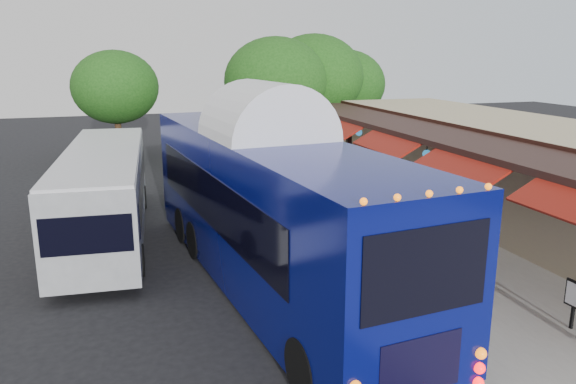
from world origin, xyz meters
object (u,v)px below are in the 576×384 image
object	(u,v)px
ped_b	(399,225)
ped_d	(329,180)
city_bus	(105,189)
ped_a	(342,236)
ped_c	(446,237)
sign_board	(575,297)
coach_bus	(268,202)

from	to	relation	value
ped_b	ped_d	distance (m)	6.47
ped_b	ped_d	size ratio (longest dim) A/B	1.11
city_bus	ped_b	distance (m)	9.50
city_bus	ped_a	xyz separation A→B (m)	(6.05, -5.51, -0.47)
ped_c	sign_board	xyz separation A→B (m)	(0.64, -3.89, -0.17)
coach_bus	sign_board	bearing A→B (deg)	-46.19
ped_a	ped_b	size ratio (longest dim) A/B	1.07
ped_a	ped_b	bearing A→B (deg)	-10.00
ped_a	sign_board	bearing A→B (deg)	-78.88
coach_bus	city_bus	xyz separation A→B (m)	(-4.00, 5.43, -0.65)
coach_bus	ped_a	bearing A→B (deg)	-8.02
city_bus	ped_c	bearing A→B (deg)	-30.64
ped_b	ped_c	xyz separation A→B (m)	(0.75, -1.28, -0.02)
coach_bus	ped_d	distance (m)	8.38
coach_bus	ped_c	world-z (taller)	coach_bus
ped_a	ped_c	distance (m)	2.89
coach_bus	ped_a	world-z (taller)	coach_bus
ped_a	sign_board	distance (m)	5.74
ped_d	sign_board	size ratio (longest dim) A/B	1.54
city_bus	sign_board	size ratio (longest dim) A/B	10.07
ped_a	city_bus	bearing A→B (deg)	112.02
ped_a	ped_b	distance (m)	2.13
city_bus	ped_d	xyz separation A→B (m)	(8.52, 1.52, -0.62)
ped_b	ped_d	bearing A→B (deg)	-77.28
ped_c	coach_bus	bearing A→B (deg)	-52.01
city_bus	ped_d	distance (m)	8.67
ped_c	ped_d	bearing A→B (deg)	-130.38
ped_c	sign_board	size ratio (longest dim) A/B	1.67
city_bus	ped_d	size ratio (longest dim) A/B	6.56
ped_c	ped_d	distance (m)	7.74
ped_c	city_bus	bearing A→B (deg)	-77.92
coach_bus	sign_board	size ratio (longest dim) A/B	12.23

